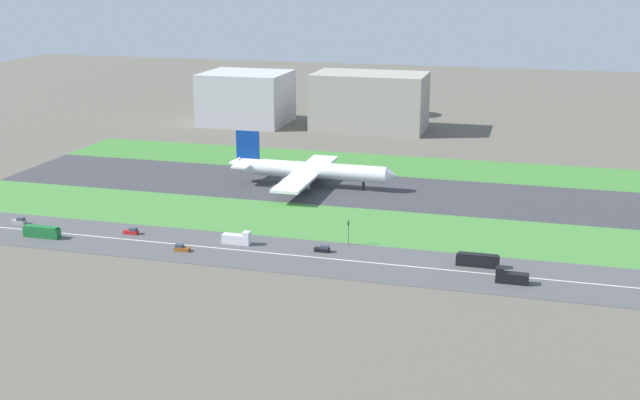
% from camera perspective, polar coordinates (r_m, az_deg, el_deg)
% --- Properties ---
extents(ground_plane, '(800.00, 800.00, 0.00)m').
position_cam_1_polar(ground_plane, '(291.35, 3.56, 0.66)').
color(ground_plane, '#5B564C').
extents(runway, '(280.00, 46.00, 0.10)m').
position_cam_1_polar(runway, '(291.34, 3.56, 0.67)').
color(runway, '#38383D').
rests_on(runway, ground_plane).
extents(grass_median_north, '(280.00, 36.00, 0.10)m').
position_cam_1_polar(grass_median_north, '(330.32, 5.03, 2.50)').
color(grass_median_north, '#3D7A33').
rests_on(grass_median_north, ground_plane).
extents(grass_median_south, '(280.00, 36.00, 0.10)m').
position_cam_1_polar(grass_median_south, '(252.99, 1.64, -1.71)').
color(grass_median_south, '#427F38').
rests_on(grass_median_south, ground_plane).
extents(highway, '(280.00, 28.00, 0.10)m').
position_cam_1_polar(highway, '(223.72, -0.31, -4.14)').
color(highway, '#4C4C4F').
rests_on(highway, ground_plane).
extents(highway_centerline, '(266.00, 0.50, 0.01)m').
position_cam_1_polar(highway_centerline, '(223.70, -0.31, -4.12)').
color(highway_centerline, silver).
rests_on(highway_centerline, highway).
extents(airliner, '(65.00, 56.00, 19.70)m').
position_cam_1_polar(airliner, '(295.27, -0.90, 2.15)').
color(airliner, white).
rests_on(airliner, runway).
extents(car_1, '(4.40, 1.80, 2.00)m').
position_cam_1_polar(car_1, '(270.28, -20.71, -1.41)').
color(car_1, '#99999E').
rests_on(car_1, highway).
extents(bus_1, '(11.60, 2.50, 3.50)m').
position_cam_1_polar(bus_1, '(253.82, -19.28, -2.16)').
color(bus_1, '#19662D').
rests_on(bus_1, highway).
extents(bus_0, '(11.60, 2.50, 3.50)m').
position_cam_1_polar(bus_0, '(220.81, 11.21, -4.25)').
color(bus_0, black).
rests_on(bus_0, highway).
extents(truck_2, '(8.40, 2.50, 4.00)m').
position_cam_1_polar(truck_2, '(211.18, 13.51, -5.40)').
color(truck_2, black).
rests_on(truck_2, highway).
extents(car_2, '(4.40, 1.80, 2.00)m').
position_cam_1_polar(car_2, '(227.78, 0.19, -3.53)').
color(car_2, black).
rests_on(car_2, highway).
extents(car_0, '(4.40, 1.80, 2.00)m').
position_cam_1_polar(car_0, '(249.61, -13.33, -2.20)').
color(car_0, '#B2191E').
rests_on(car_0, highway).
extents(truck_0, '(8.40, 2.50, 4.00)m').
position_cam_1_polar(truck_0, '(235.29, -5.94, -2.77)').
color(truck_0, silver).
rests_on(truck_0, highway).
extents(car_3, '(4.40, 1.80, 2.00)m').
position_cam_1_polar(car_3, '(231.90, -9.88, -3.41)').
color(car_3, brown).
rests_on(car_3, highway).
extents(traffic_light, '(0.36, 0.50, 7.20)m').
position_cam_1_polar(traffic_light, '(232.71, 2.04, -2.23)').
color(traffic_light, '#4C4C51').
rests_on(traffic_light, highway).
extents(terminal_building, '(42.89, 37.16, 26.67)m').
position_cam_1_polar(terminal_building, '(420.73, -5.29, 7.28)').
color(terminal_building, '#B2B2B7').
rests_on(terminal_building, ground_plane).
extents(hangar_building, '(55.65, 32.46, 28.38)m').
position_cam_1_polar(hangar_building, '(402.40, 3.58, 7.04)').
color(hangar_building, '#9E998E').
rests_on(hangar_building, ground_plane).
extents(fuel_tank_west, '(20.98, 20.98, 12.29)m').
position_cam_1_polar(fuel_tank_west, '(446.19, 5.55, 6.85)').
color(fuel_tank_west, silver).
rests_on(fuel_tank_west, ground_plane).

